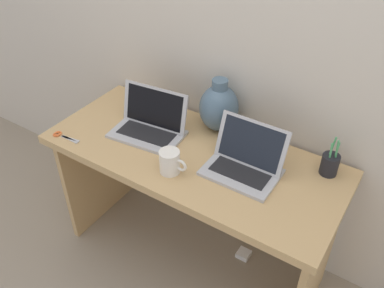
{
  "coord_description": "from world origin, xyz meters",
  "views": [
    {
      "loc": [
        0.79,
        -1.22,
        1.9
      ],
      "look_at": [
        0.0,
        0.0,
        0.79
      ],
      "focal_mm": 38.68,
      "sensor_mm": 36.0,
      "label": 1
    }
  ],
  "objects_px": {
    "pen_cup": "(330,164)",
    "power_brick": "(244,254)",
    "laptop_left": "(151,122)",
    "coffee_mug": "(170,162)",
    "scissors": "(62,136)",
    "laptop_right": "(246,159)",
    "green_vase": "(219,107)"
  },
  "relations": [
    {
      "from": "coffee_mug",
      "to": "power_brick",
      "type": "bearing_deg",
      "value": 51.49
    },
    {
      "from": "pen_cup",
      "to": "scissors",
      "type": "relative_size",
      "value": 1.27
    },
    {
      "from": "green_vase",
      "to": "power_brick",
      "type": "height_order",
      "value": "green_vase"
    },
    {
      "from": "power_brick",
      "to": "laptop_left",
      "type": "bearing_deg",
      "value": -165.79
    },
    {
      "from": "scissors",
      "to": "power_brick",
      "type": "xyz_separation_m",
      "value": [
        0.83,
        0.39,
        -0.73
      ]
    },
    {
      "from": "pen_cup",
      "to": "power_brick",
      "type": "relative_size",
      "value": 2.68
    },
    {
      "from": "pen_cup",
      "to": "laptop_right",
      "type": "bearing_deg",
      "value": -151.16
    },
    {
      "from": "laptop_right",
      "to": "coffee_mug",
      "type": "height_order",
      "value": "laptop_right"
    },
    {
      "from": "laptop_left",
      "to": "green_vase",
      "type": "xyz_separation_m",
      "value": [
        0.26,
        0.2,
        0.06
      ]
    },
    {
      "from": "laptop_right",
      "to": "pen_cup",
      "type": "distance_m",
      "value": 0.35
    },
    {
      "from": "coffee_mug",
      "to": "pen_cup",
      "type": "height_order",
      "value": "pen_cup"
    },
    {
      "from": "laptop_left",
      "to": "laptop_right",
      "type": "height_order",
      "value": "laptop_left"
    },
    {
      "from": "laptop_right",
      "to": "pen_cup",
      "type": "relative_size",
      "value": 1.66
    },
    {
      "from": "scissors",
      "to": "coffee_mug",
      "type": "bearing_deg",
      "value": 7.35
    },
    {
      "from": "green_vase",
      "to": "scissors",
      "type": "distance_m",
      "value": 0.76
    },
    {
      "from": "scissors",
      "to": "power_brick",
      "type": "distance_m",
      "value": 1.17
    },
    {
      "from": "laptop_right",
      "to": "power_brick",
      "type": "bearing_deg",
      "value": 94.4
    },
    {
      "from": "laptop_right",
      "to": "scissors",
      "type": "bearing_deg",
      "value": -162.77
    },
    {
      "from": "coffee_mug",
      "to": "laptop_left",
      "type": "bearing_deg",
      "value": 142.79
    },
    {
      "from": "laptop_right",
      "to": "coffee_mug",
      "type": "xyz_separation_m",
      "value": [
        -0.26,
        -0.19,
        -0.0
      ]
    },
    {
      "from": "laptop_right",
      "to": "coffee_mug",
      "type": "distance_m",
      "value": 0.32
    },
    {
      "from": "laptop_left",
      "to": "pen_cup",
      "type": "height_order",
      "value": "laptop_left"
    },
    {
      "from": "laptop_left",
      "to": "scissors",
      "type": "relative_size",
      "value": 2.42
    },
    {
      "from": "pen_cup",
      "to": "scissors",
      "type": "xyz_separation_m",
      "value": [
        -1.15,
        -0.43,
        -0.05
      ]
    },
    {
      "from": "power_brick",
      "to": "scissors",
      "type": "bearing_deg",
      "value": -154.91
    },
    {
      "from": "coffee_mug",
      "to": "pen_cup",
      "type": "xyz_separation_m",
      "value": [
        0.57,
        0.35,
        -0.0
      ]
    },
    {
      "from": "pen_cup",
      "to": "power_brick",
      "type": "distance_m",
      "value": 0.84
    },
    {
      "from": "laptop_right",
      "to": "green_vase",
      "type": "bearing_deg",
      "value": 140.9
    },
    {
      "from": "laptop_left",
      "to": "power_brick",
      "type": "relative_size",
      "value": 5.11
    },
    {
      "from": "laptop_left",
      "to": "pen_cup",
      "type": "relative_size",
      "value": 1.91
    },
    {
      "from": "laptop_right",
      "to": "pen_cup",
      "type": "xyz_separation_m",
      "value": [
        0.31,
        0.17,
        -0.0
      ]
    },
    {
      "from": "green_vase",
      "to": "scissors",
      "type": "relative_size",
      "value": 1.79
    }
  ]
}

